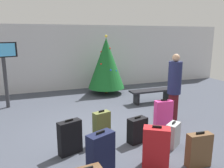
{
  "coord_description": "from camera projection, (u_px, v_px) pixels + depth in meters",
  "views": [
    {
      "loc": [
        -1.62,
        -4.97,
        2.41
      ],
      "look_at": [
        0.76,
        1.39,
        0.9
      ],
      "focal_mm": 35.68,
      "sensor_mm": 36.0,
      "label": 1
    }
  ],
  "objects": [
    {
      "name": "ground_plane",
      "position": [
        103.0,
        132.0,
        5.62
      ],
      "size": [
        16.0,
        16.0,
        0.0
      ],
      "primitive_type": "plane",
      "color": "#424754"
    },
    {
      "name": "back_wall",
      "position": [
        68.0,
        58.0,
        9.78
      ],
      "size": [
        16.0,
        0.2,
        2.83
      ],
      "primitive_type": "cube",
      "color": "silver",
      "rests_on": "ground_plane"
    },
    {
      "name": "holiday_tree",
      "position": [
        106.0,
        63.0,
        9.11
      ],
      "size": [
        1.5,
        1.5,
        2.41
      ],
      "color": "#4C3319",
      "rests_on": "ground_plane"
    },
    {
      "name": "flight_info_kiosk",
      "position": [
        4.0,
        63.0,
        7.23
      ],
      "size": [
        0.87,
        0.39,
        2.18
      ],
      "color": "#333338",
      "rests_on": "ground_plane"
    },
    {
      "name": "waiting_bench",
      "position": [
        152.0,
        93.0,
        8.02
      ],
      "size": [
        1.66,
        0.44,
        0.48
      ],
      "color": "black",
      "rests_on": "ground_plane"
    },
    {
      "name": "traveller_0",
      "position": [
        174.0,
        87.0,
        6.06
      ],
      "size": [
        0.51,
        0.51,
        1.92
      ],
      "color": "#4C1419",
      "rests_on": "ground_plane"
    },
    {
      "name": "suitcase_0",
      "position": [
        156.0,
        148.0,
        4.07
      ],
      "size": [
        0.53,
        0.46,
        0.82
      ],
      "color": "#B2191E",
      "rests_on": "ground_plane"
    },
    {
      "name": "suitcase_1",
      "position": [
        173.0,
        135.0,
        4.87
      ],
      "size": [
        0.43,
        0.37,
        0.57
      ],
      "color": "#9EA0A5",
      "rests_on": "ground_plane"
    },
    {
      "name": "suitcase_3",
      "position": [
        102.0,
        127.0,
        5.02
      ],
      "size": [
        0.42,
        0.28,
        0.77
      ],
      "color": "#59602D",
      "rests_on": "ground_plane"
    },
    {
      "name": "suitcase_4",
      "position": [
        101.0,
        153.0,
        3.91
      ],
      "size": [
        0.54,
        0.4,
        0.79
      ],
      "color": "#141938",
      "rests_on": "ground_plane"
    },
    {
      "name": "suitcase_5",
      "position": [
        199.0,
        150.0,
        4.12
      ],
      "size": [
        0.48,
        0.22,
        0.68
      ],
      "color": "brown",
      "rests_on": "ground_plane"
    },
    {
      "name": "suitcase_6",
      "position": [
        70.0,
        137.0,
        4.55
      ],
      "size": [
        0.51,
        0.33,
        0.75
      ],
      "color": "black",
      "rests_on": "ground_plane"
    },
    {
      "name": "suitcase_7",
      "position": [
        163.0,
        116.0,
        5.63
      ],
      "size": [
        0.46,
        0.23,
        0.84
      ],
      "color": "#E5388C",
      "rests_on": "ground_plane"
    },
    {
      "name": "suitcase_8",
      "position": [
        137.0,
        130.0,
        5.05
      ],
      "size": [
        0.48,
        0.33,
        0.62
      ],
      "color": "black",
      "rests_on": "ground_plane"
    }
  ]
}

